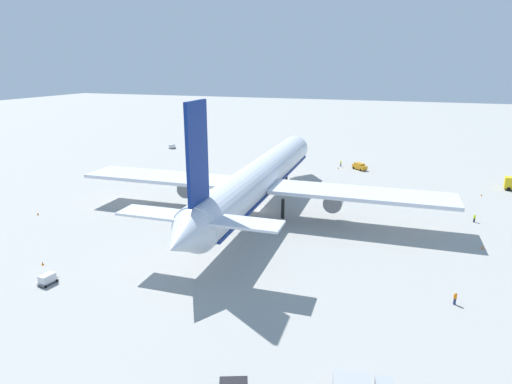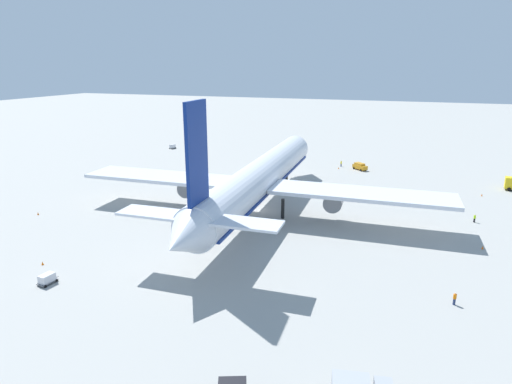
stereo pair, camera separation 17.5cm
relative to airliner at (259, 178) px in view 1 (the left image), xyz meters
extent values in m
plane|color=#9E9E99|center=(1.27, 0.07, -7.27)|extent=(600.00, 600.00, 0.00)
cylinder|color=silver|center=(1.27, 0.07, 0.17)|extent=(63.67, 9.00, 6.89)
cone|color=silver|center=(35.75, 1.22, 0.17)|extent=(5.74, 6.94, 6.76)
cone|color=silver|center=(-33.90, -1.11, 0.17)|extent=(7.11, 6.77, 6.55)
cube|color=navy|center=(-28.45, -0.92, 10.59)|extent=(6.01, 0.70, 13.95)
cube|color=silver|center=(-29.17, 5.56, 1.55)|extent=(4.76, 11.08, 0.36)
cube|color=silver|center=(-28.74, -7.44, 1.55)|extent=(4.76, 11.08, 0.36)
cube|color=silver|center=(-2.58, 20.26, -0.87)|extent=(10.12, 34.02, 0.70)
cylinder|color=slate|center=(-1.41, 15.24, -2.98)|extent=(4.62, 3.67, 3.52)
cube|color=silver|center=(-1.22, -20.34, -0.87)|extent=(10.12, 34.02, 0.70)
cylinder|color=slate|center=(-0.39, -15.25, -2.98)|extent=(5.16, 3.70, 3.53)
cylinder|color=black|center=(23.48, 0.81, -5.27)|extent=(0.70, 0.70, 3.99)
cylinder|color=black|center=(-2.08, 5.40, -5.27)|extent=(0.70, 0.70, 3.99)
cylinder|color=black|center=(-1.72, -5.48, -5.27)|extent=(0.70, 0.70, 3.99)
cube|color=navy|center=(1.27, 0.07, -1.73)|extent=(61.13, 8.57, 0.50)
cube|color=black|center=(-50.22, -14.86, -5.13)|extent=(0.84, 1.97, 0.99)
cylinder|color=black|center=(37.11, -51.79, -6.82)|extent=(0.38, 0.92, 0.90)
cylinder|color=black|center=(34.80, -51.57, -6.82)|extent=(0.38, 0.92, 0.90)
cube|color=orange|center=(45.13, -15.15, -6.40)|extent=(4.38, 4.61, 1.10)
cube|color=orange|center=(45.28, -14.98, -5.57)|extent=(3.16, 3.27, 0.55)
cylinder|color=black|center=(44.83, -16.87, -6.95)|extent=(0.59, 0.62, 0.64)
cylinder|color=black|center=(43.45, -15.65, -6.95)|extent=(0.59, 0.62, 0.64)
cylinder|color=black|center=(46.81, -14.64, -6.95)|extent=(0.59, 0.62, 0.64)
cylinder|color=black|center=(45.43, -13.42, -6.95)|extent=(0.59, 0.62, 0.64)
cube|color=#595B60|center=(-38.38, 17.90, -6.99)|extent=(2.60, 1.70, 0.15)
cylinder|color=#333338|center=(-36.87, 17.71, -6.99)|extent=(0.61, 0.16, 0.08)
cube|color=silver|center=(-38.38, 17.90, -6.37)|extent=(2.20, 1.51, 1.09)
cylinder|color=black|center=(-37.37, 18.48, -7.07)|extent=(0.41, 0.17, 0.40)
cylinder|color=black|center=(-37.55, 17.09, -7.07)|extent=(0.41, 0.17, 0.40)
cylinder|color=black|center=(-39.21, 18.72, -7.07)|extent=(0.41, 0.17, 0.40)
cylinder|color=black|center=(-39.39, 17.33, -7.07)|extent=(0.41, 0.17, 0.40)
cube|color=gray|center=(55.91, 52.64, -6.99)|extent=(2.59, 2.05, 0.15)
cylinder|color=#333338|center=(57.26, 52.18, -6.99)|extent=(0.59, 0.27, 0.08)
cube|color=silver|center=(55.91, 52.64, -6.33)|extent=(2.20, 1.80, 1.17)
cylinder|color=black|center=(56.95, 53.03, -7.07)|extent=(0.42, 0.24, 0.40)
cylinder|color=black|center=(56.50, 51.70, -7.07)|extent=(0.42, 0.24, 0.40)
cylinder|color=black|center=(55.32, 53.57, -7.07)|extent=(0.42, 0.24, 0.40)
cylinder|color=black|center=(54.87, 52.25, -7.07)|extent=(0.42, 0.24, 0.40)
cylinder|color=navy|center=(47.63, -9.34, -6.83)|extent=(0.34, 0.34, 0.88)
cylinder|color=yellow|center=(47.63, -9.34, -6.06)|extent=(0.42, 0.42, 0.66)
sphere|color=beige|center=(47.63, -9.34, -5.61)|extent=(0.24, 0.24, 0.24)
cylinder|color=navy|center=(-25.41, -34.99, -6.85)|extent=(0.43, 0.43, 0.84)
cylinder|color=orange|center=(-25.41, -34.99, -6.11)|extent=(0.54, 0.54, 0.63)
sphere|color=beige|center=(-25.41, -34.99, -5.68)|extent=(0.23, 0.23, 0.23)
cylinder|color=black|center=(8.42, -41.05, -6.87)|extent=(0.45, 0.45, 0.79)
cylinder|color=#B2F219|center=(8.42, -41.05, -6.18)|extent=(0.56, 0.56, 0.59)
sphere|color=beige|center=(8.42, -41.05, -5.77)|extent=(0.21, 0.21, 0.21)
cone|color=orange|center=(44.23, -9.17, -6.99)|extent=(0.36, 0.36, 0.55)
cone|color=orange|center=(-34.00, 23.18, -6.99)|extent=(0.36, 0.36, 0.55)
cone|color=orange|center=(-16.40, 41.87, -6.99)|extent=(0.36, 0.36, 0.55)
cone|color=orange|center=(28.15, -44.84, -6.99)|extent=(0.36, 0.36, 0.55)
cone|color=orange|center=(-5.00, -40.84, -6.99)|extent=(0.36, 0.36, 0.55)
camera|label=1|loc=(-79.73, -27.37, 22.07)|focal=30.37mm
camera|label=2|loc=(-79.67, -27.53, 22.07)|focal=30.37mm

